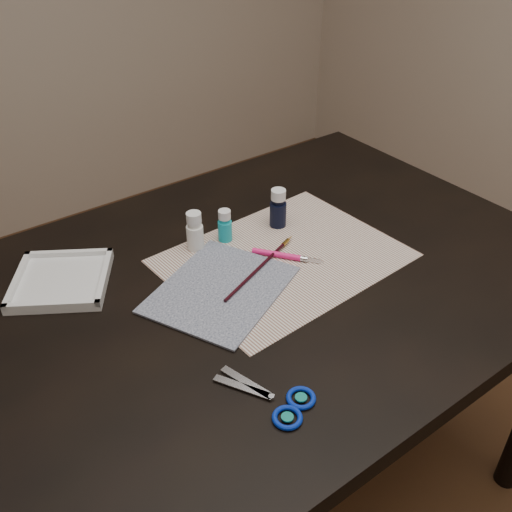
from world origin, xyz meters
TOP-DOWN VIEW (x-y plane):
  - ground at (0.00, 0.00)m, footprint 3.50×3.50m
  - table at (0.00, 0.00)m, footprint 1.30×0.90m
  - paper at (0.08, 0.02)m, footprint 0.50×0.39m
  - canvas at (-0.08, 0.00)m, footprint 0.34×0.32m
  - paint_bottle_white at (-0.05, 0.16)m, footprint 0.05×0.05m
  - paint_bottle_cyan at (0.02, 0.15)m, footprint 0.03×0.03m
  - paint_bottle_navy at (0.16, 0.13)m, footprint 0.04×0.04m
  - paintbrush at (0.02, 0.01)m, footprint 0.25×0.11m
  - craft_knife at (0.09, 0.01)m, footprint 0.10×0.13m
  - scissors at (-0.18, -0.26)m, footprint 0.17×0.21m
  - palette_tray at (-0.33, 0.21)m, footprint 0.25×0.25m

SIDE VIEW (x-z plane):
  - ground at x=0.00m, z-range -0.02..0.00m
  - table at x=0.00m, z-range 0.00..0.75m
  - paper at x=0.08m, z-range 0.75..0.75m
  - canvas at x=-0.08m, z-range 0.75..0.76m
  - scissors at x=-0.18m, z-range 0.75..0.76m
  - craft_knife at x=0.09m, z-range 0.75..0.76m
  - paintbrush at x=0.02m, z-range 0.76..0.76m
  - palette_tray at x=-0.33m, z-range 0.75..0.77m
  - paint_bottle_cyan at x=0.02m, z-range 0.75..0.83m
  - paint_bottle_white at x=-0.05m, z-range 0.75..0.84m
  - paint_bottle_navy at x=0.16m, z-range 0.75..0.84m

